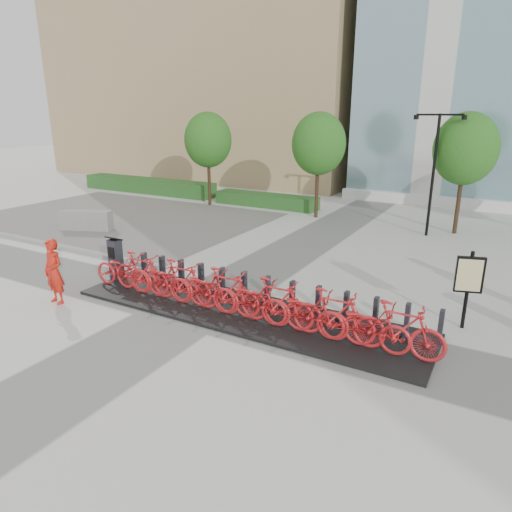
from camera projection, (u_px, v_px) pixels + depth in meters
The scene contains 27 objects.
ground at pixel (196, 307), 12.31m from camera, with size 120.00×120.00×0.00m, color #B1B0A3.
gravel_patch at pixel (120, 218), 22.83m from camera, with size 14.00×14.00×0.00m, color #48443F.
curb at pixel (27, 240), 18.58m from camera, with size 14.00×0.25×0.15m, color gray.
hedge_a at pixel (148, 186), 29.97m from camera, with size 10.00×1.40×0.90m, color #285621.
hedge_b at pixel (266, 200), 25.51m from camera, with size 6.00×1.20×0.70m, color #285621.
tree_0 at pixel (208, 140), 24.96m from camera, with size 2.60×2.60×5.10m.
tree_1 at pixel (319, 144), 21.89m from camera, with size 2.60×2.60×5.10m.
tree_2 at pixel (465, 149), 18.83m from camera, with size 2.60×2.60×5.10m.
streetlamp at pixel (435, 161), 18.61m from camera, with size 2.00×0.20×5.00m.
dock_pad at pixel (243, 312), 11.94m from camera, with size 9.60×2.40×0.08m, color black.
dock_rail_posts at pixel (266, 292), 11.99m from camera, with size 8.74×0.50×0.85m, color #24232B, non-canonical shape.
bike_0 at pixel (123, 271), 13.31m from camera, with size 0.71×2.04×1.07m, color #B31B1E.
bike_1 at pixel (141, 273), 12.95m from camera, with size 0.56×1.98×1.19m, color #B31B1E.
bike_2 at pixel (161, 279), 12.63m from camera, with size 0.71×2.04×1.07m, color #B31B1E.
bike_3 at pixel (181, 282), 12.27m from camera, with size 0.56×1.98×1.19m, color #B31B1E.
bike_4 at pixel (203, 289), 11.95m from camera, with size 0.71×2.04×1.07m, color #B31B1E.
bike_5 at pixel (226, 291), 11.60m from camera, with size 0.56×1.98×1.19m, color #B31B1E.
bike_6 at pixel (250, 299), 11.27m from camera, with size 0.71×2.04×1.07m, color #B31B1E.
bike_7 at pixel (276, 303), 10.92m from camera, with size 0.56×1.98×1.19m, color #B31B1E.
bike_8 at pixel (304, 311), 10.60m from camera, with size 0.71×2.04×1.07m, color #B31B1E.
bike_9 at pixel (333, 315), 10.24m from camera, with size 0.56×1.98×1.19m, color #B31B1E.
bike_10 at pixel (364, 325), 9.92m from camera, with size 0.71×2.04×1.07m, color #B31B1E.
bike_11 at pixel (398, 330), 9.56m from camera, with size 0.56×1.98×1.19m, color #B31B1E.
kiosk at pixel (116, 258), 14.03m from camera, with size 0.43×0.36×1.37m.
worker_red at pixel (54, 272), 12.36m from camera, with size 0.66×0.43×1.81m, color red.
jersey_barrier at pixel (86, 220), 20.33m from camera, with size 2.24×0.61×0.87m, color gray.
map_sign at pixel (469, 278), 10.76m from camera, with size 0.64×0.28×1.95m.
Camera 1 is at (7.00, -9.05, 5.02)m, focal length 32.00 mm.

